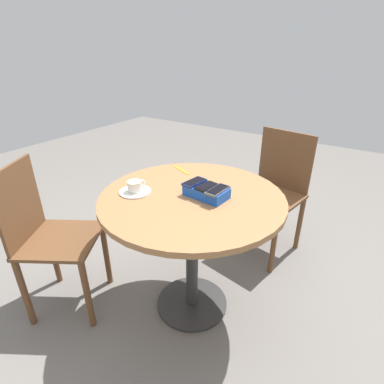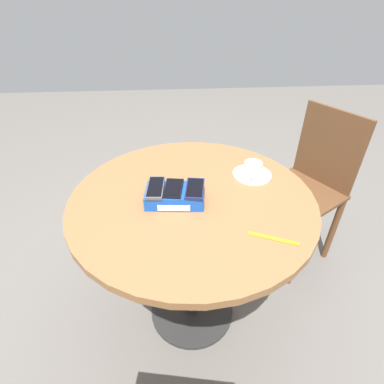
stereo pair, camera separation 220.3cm
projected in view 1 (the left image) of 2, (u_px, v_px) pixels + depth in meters
ground_plane at (192, 304)px, 1.88m from camera, size 8.00×8.00×0.00m
round_table at (192, 217)px, 1.60m from camera, size 0.96×0.96×0.76m
phone_box at (206, 192)px, 1.52m from camera, size 0.23×0.14×0.05m
phone_gray at (218, 190)px, 1.46m from camera, size 0.07×0.15×0.01m
phone_black at (207, 186)px, 1.50m from camera, size 0.08×0.13×0.01m
phone_navy at (195, 182)px, 1.55m from camera, size 0.09×0.14×0.01m
saucer at (135, 192)px, 1.57m from camera, size 0.17×0.17×0.01m
coffee_cup at (135, 186)px, 1.56m from camera, size 0.08×0.10×0.06m
lanyard_strap at (181, 170)px, 1.86m from camera, size 0.16×0.08×0.00m
chair_near_window at (273, 191)px, 2.23m from camera, size 0.51×0.51×0.91m
chair_far_side at (49, 238)px, 1.69m from camera, size 0.54×0.54×0.91m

